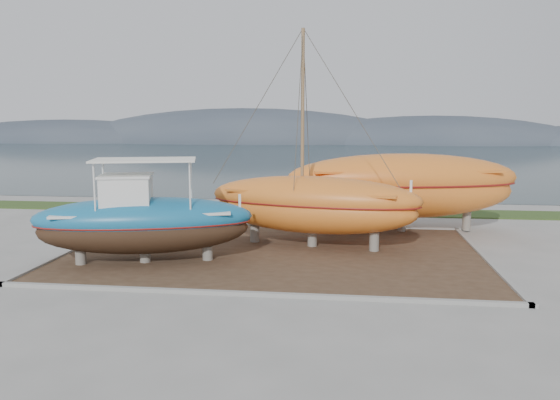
% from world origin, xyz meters
% --- Properties ---
extents(ground, '(140.00, 140.00, 0.00)m').
position_xyz_m(ground, '(0.00, 0.00, 0.00)').
color(ground, gray).
rests_on(ground, ground).
extents(dirt_patch, '(18.00, 12.00, 0.06)m').
position_xyz_m(dirt_patch, '(0.00, 4.00, 0.03)').
color(dirt_patch, '#422D1E').
rests_on(dirt_patch, ground).
extents(curb_frame, '(18.60, 12.60, 0.15)m').
position_xyz_m(curb_frame, '(0.00, 4.00, 0.07)').
color(curb_frame, gray).
rests_on(curb_frame, ground).
extents(grass_strip, '(44.00, 3.00, 0.08)m').
position_xyz_m(grass_strip, '(0.00, 15.50, 0.04)').
color(grass_strip, '#284219').
rests_on(grass_strip, ground).
extents(sea, '(260.00, 100.00, 0.04)m').
position_xyz_m(sea, '(0.00, 70.00, 0.00)').
color(sea, '#172B2F').
rests_on(sea, ground).
extents(mountain_ridge, '(200.00, 36.00, 20.00)m').
position_xyz_m(mountain_ridge, '(0.00, 125.00, 0.00)').
color(mountain_ridge, '#333D49').
rests_on(mountain_ridge, ground).
extents(blue_caique, '(9.37, 5.01, 4.31)m').
position_xyz_m(blue_caique, '(-5.11, 1.59, 2.21)').
color(blue_caique, '#186897').
rests_on(blue_caique, dirt_patch).
extents(white_dinghy, '(3.92, 2.00, 1.12)m').
position_xyz_m(white_dinghy, '(-5.60, 5.31, 0.62)').
color(white_dinghy, white).
rests_on(white_dinghy, dirt_patch).
extents(orange_sailboat, '(10.44, 4.96, 9.93)m').
position_xyz_m(orange_sailboat, '(1.62, 5.34, 5.03)').
color(orange_sailboat, orange).
rests_on(orange_sailboat, dirt_patch).
extents(orange_bare_hull, '(12.68, 5.78, 4.01)m').
position_xyz_m(orange_bare_hull, '(6.12, 9.43, 2.06)').
color(orange_bare_hull, orange).
rests_on(orange_bare_hull, dirt_patch).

